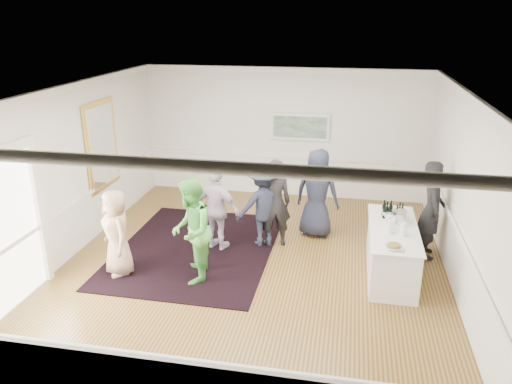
% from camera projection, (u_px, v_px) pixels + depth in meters
% --- Properties ---
extents(floor, '(8.00, 8.00, 0.00)m').
position_uv_depth(floor, '(252.00, 267.00, 9.18)').
color(floor, olive).
rests_on(floor, ground).
extents(ceiling, '(7.00, 8.00, 0.02)m').
position_uv_depth(ceiling, '(252.00, 91.00, 8.09)').
color(ceiling, white).
rests_on(ceiling, wall_back).
extents(wall_left, '(0.02, 8.00, 3.20)m').
position_uv_depth(wall_left, '(68.00, 173.00, 9.26)').
color(wall_left, white).
rests_on(wall_left, floor).
extents(wall_right, '(0.02, 8.00, 3.20)m').
position_uv_depth(wall_right, '(465.00, 198.00, 8.02)').
color(wall_right, white).
rests_on(wall_right, floor).
extents(wall_back, '(7.00, 0.02, 3.20)m').
position_uv_depth(wall_back, '(284.00, 133.00, 12.33)').
color(wall_back, white).
rests_on(wall_back, floor).
extents(wall_front, '(7.00, 0.02, 3.20)m').
position_uv_depth(wall_front, '(174.00, 313.00, 4.94)').
color(wall_front, white).
rests_on(wall_front, floor).
extents(wainscoting, '(7.00, 8.00, 1.00)m').
position_uv_depth(wainscoting, '(252.00, 242.00, 9.01)').
color(wainscoting, white).
rests_on(wainscoting, floor).
extents(mirror, '(0.05, 1.25, 1.85)m').
position_uv_depth(mirror, '(102.00, 145.00, 10.38)').
color(mirror, '#ECBD45').
rests_on(mirror, wall_left).
extents(doorway, '(0.10, 1.78, 2.56)m').
position_uv_depth(doorway, '(5.00, 222.00, 7.55)').
color(doorway, white).
rests_on(doorway, wall_left).
extents(landscape_painting, '(1.44, 0.06, 0.66)m').
position_uv_depth(landscape_painting, '(300.00, 127.00, 12.15)').
color(landscape_painting, white).
rests_on(landscape_painting, wall_back).
extents(area_rug, '(2.99, 3.91, 0.02)m').
position_uv_depth(area_rug, '(196.00, 249.00, 9.85)').
color(area_rug, black).
rests_on(area_rug, floor).
extents(serving_table, '(0.83, 2.18, 0.88)m').
position_uv_depth(serving_table, '(391.00, 250.00, 8.82)').
color(serving_table, white).
rests_on(serving_table, floor).
extents(bartender, '(0.47, 0.70, 1.88)m').
position_uv_depth(bartender, '(432.00, 210.00, 9.31)').
color(bartender, black).
rests_on(bartender, floor).
extents(guest_tan, '(0.89, 0.90, 1.57)m').
position_uv_depth(guest_tan, '(117.00, 233.00, 8.71)').
color(guest_tan, tan).
rests_on(guest_tan, floor).
extents(guest_green, '(0.86, 1.01, 1.84)m').
position_uv_depth(guest_green, '(191.00, 231.00, 8.45)').
color(guest_green, '#54B448').
rests_on(guest_green, floor).
extents(guest_lilac, '(1.05, 0.69, 1.65)m').
position_uv_depth(guest_lilac, '(217.00, 209.00, 9.63)').
color(guest_lilac, '#C0B3C9').
rests_on(guest_lilac, floor).
extents(guest_dark_a, '(1.26, 1.07, 1.69)m').
position_uv_depth(guest_dark_a, '(263.00, 205.00, 9.79)').
color(guest_dark_a, '#212437').
rests_on(guest_dark_a, floor).
extents(guest_dark_b, '(0.74, 0.59, 1.78)m').
position_uv_depth(guest_dark_b, '(274.00, 203.00, 9.77)').
color(guest_dark_b, black).
rests_on(guest_dark_b, floor).
extents(guest_navy, '(1.00, 0.76, 1.85)m').
position_uv_depth(guest_navy, '(317.00, 193.00, 10.21)').
color(guest_navy, '#212437').
rests_on(guest_navy, floor).
extents(wine_bottles, '(0.39, 0.27, 0.31)m').
position_uv_depth(wine_bottles, '(392.00, 210.00, 9.05)').
color(wine_bottles, black).
rests_on(wine_bottles, serving_table).
extents(juice_pitchers, '(0.34, 0.40, 0.24)m').
position_uv_depth(juice_pitchers, '(394.00, 225.00, 8.46)').
color(juice_pitchers, '#77AB3D').
rests_on(juice_pitchers, serving_table).
extents(ice_bucket, '(0.26, 0.26, 0.25)m').
position_uv_depth(ice_bucket, '(399.00, 217.00, 8.80)').
color(ice_bucket, silver).
rests_on(ice_bucket, serving_table).
extents(nut_bowl, '(0.28, 0.28, 0.08)m').
position_uv_depth(nut_bowl, '(394.00, 246.00, 7.89)').
color(nut_bowl, white).
rests_on(nut_bowl, serving_table).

